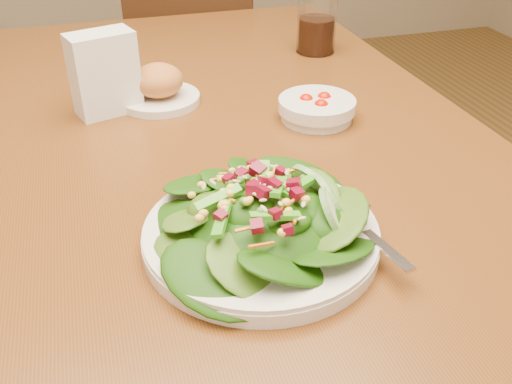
# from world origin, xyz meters

# --- Properties ---
(dining_table) EXTENTS (0.90, 1.40, 0.75)m
(dining_table) POSITION_xyz_m (0.00, 0.00, 0.65)
(dining_table) COLOR brown
(dining_table) RESTS_ON ground_plane
(chair_far) EXTENTS (0.52, 0.52, 0.88)m
(chair_far) POSITION_xyz_m (0.18, 0.99, 0.46)
(chair_far) COLOR #311C0C
(chair_far) RESTS_ON ground_plane
(salad_plate) EXTENTS (0.28, 0.28, 0.08)m
(salad_plate) POSITION_xyz_m (0.01, -0.29, 0.78)
(salad_plate) COLOR silver
(salad_plate) RESTS_ON dining_table
(bread_plate) EXTENTS (0.14, 0.14, 0.07)m
(bread_plate) POSITION_xyz_m (-0.05, 0.15, 0.78)
(bread_plate) COLOR silver
(bread_plate) RESTS_ON dining_table
(tomato_bowl) EXTENTS (0.13, 0.13, 0.04)m
(tomato_bowl) POSITION_xyz_m (0.19, 0.01, 0.77)
(tomato_bowl) COLOR silver
(tomato_bowl) RESTS_ON dining_table
(drinking_glass) EXTENTS (0.08, 0.08, 0.15)m
(drinking_glass) POSITION_xyz_m (0.31, 0.33, 0.81)
(drinking_glass) COLOR silver
(drinking_glass) RESTS_ON dining_table
(napkin_holder) EXTENTS (0.12, 0.09, 0.14)m
(napkin_holder) POSITION_xyz_m (-0.14, 0.14, 0.82)
(napkin_holder) COLOR white
(napkin_holder) RESTS_ON dining_table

